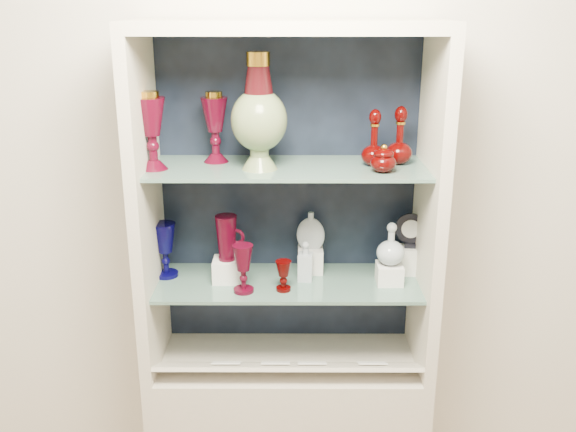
{
  "coord_description": "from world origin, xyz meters",
  "views": [
    {
      "loc": [
        0.01,
        -0.54,
        1.99
      ],
      "look_at": [
        0.0,
        1.53,
        1.3
      ],
      "focal_mm": 40.0,
      "sensor_mm": 36.0,
      "label": 1
    }
  ],
  "objects_px": {
    "lidded_bowl": "(383,158)",
    "ruby_pitcher": "(226,238)",
    "ruby_decanter_a": "(374,134)",
    "flat_flask": "(311,230)",
    "ruby_goblet_tall": "(243,269)",
    "cameo_medallion": "(411,230)",
    "clear_square_bottle": "(306,261)",
    "ruby_decanter_b": "(400,134)",
    "cobalt_goblet": "(165,250)",
    "pedestal_lamp_left": "(152,131)",
    "enamel_urn": "(259,112)",
    "ruby_goblet_small": "(283,276)",
    "pedestal_lamp_right": "(215,127)",
    "clear_round_decanter": "(391,245)"
  },
  "relations": [
    {
      "from": "lidded_bowl",
      "to": "ruby_pitcher",
      "type": "height_order",
      "value": "lidded_bowl"
    },
    {
      "from": "ruby_decanter_a",
      "to": "flat_flask",
      "type": "xyz_separation_m",
      "value": [
        -0.2,
        0.08,
        -0.36
      ]
    },
    {
      "from": "ruby_goblet_tall",
      "to": "cameo_medallion",
      "type": "bearing_deg",
      "value": 15.48
    },
    {
      "from": "lidded_bowl",
      "to": "clear_square_bottle",
      "type": "distance_m",
      "value": 0.47
    },
    {
      "from": "ruby_decanter_a",
      "to": "ruby_decanter_b",
      "type": "height_order",
      "value": "ruby_decanter_a"
    },
    {
      "from": "ruby_decanter_b",
      "to": "cobalt_goblet",
      "type": "distance_m",
      "value": 0.92
    },
    {
      "from": "pedestal_lamp_left",
      "to": "flat_flask",
      "type": "relative_size",
      "value": 1.78
    },
    {
      "from": "ruby_decanter_b",
      "to": "cameo_medallion",
      "type": "height_order",
      "value": "ruby_decanter_b"
    },
    {
      "from": "enamel_urn",
      "to": "ruby_goblet_small",
      "type": "height_order",
      "value": "enamel_urn"
    },
    {
      "from": "enamel_urn",
      "to": "ruby_goblet_tall",
      "type": "relative_size",
      "value": 2.21
    },
    {
      "from": "pedestal_lamp_right",
      "to": "lidded_bowl",
      "type": "distance_m",
      "value": 0.58
    },
    {
      "from": "clear_square_bottle",
      "to": "clear_round_decanter",
      "type": "relative_size",
      "value": 1.0
    },
    {
      "from": "pedestal_lamp_left",
      "to": "clear_round_decanter",
      "type": "height_order",
      "value": "pedestal_lamp_left"
    },
    {
      "from": "lidded_bowl",
      "to": "clear_round_decanter",
      "type": "distance_m",
      "value": 0.33
    },
    {
      "from": "ruby_decanter_a",
      "to": "ruby_pitcher",
      "type": "xyz_separation_m",
      "value": [
        -0.5,
        -0.0,
        -0.37
      ]
    },
    {
      "from": "pedestal_lamp_left",
      "to": "enamel_urn",
      "type": "height_order",
      "value": "enamel_urn"
    },
    {
      "from": "flat_flask",
      "to": "pedestal_lamp_left",
      "type": "bearing_deg",
      "value": -156.2
    },
    {
      "from": "ruby_goblet_small",
      "to": "cameo_medallion",
      "type": "bearing_deg",
      "value": 18.57
    },
    {
      "from": "clear_square_bottle",
      "to": "ruby_goblet_tall",
      "type": "bearing_deg",
      "value": -155.41
    },
    {
      "from": "ruby_goblet_tall",
      "to": "clear_square_bottle",
      "type": "relative_size",
      "value": 1.16
    },
    {
      "from": "ruby_decanter_b",
      "to": "cobalt_goblet",
      "type": "relative_size",
      "value": 1.04
    },
    {
      "from": "ruby_goblet_small",
      "to": "clear_round_decanter",
      "type": "height_order",
      "value": "clear_round_decanter"
    },
    {
      "from": "ruby_goblet_small",
      "to": "flat_flask",
      "type": "height_order",
      "value": "flat_flask"
    },
    {
      "from": "lidded_bowl",
      "to": "clear_round_decanter",
      "type": "bearing_deg",
      "value": 52.06
    },
    {
      "from": "flat_flask",
      "to": "clear_square_bottle",
      "type": "bearing_deg",
      "value": -94.05
    },
    {
      "from": "cameo_medallion",
      "to": "ruby_goblet_small",
      "type": "bearing_deg",
      "value": -155.37
    },
    {
      "from": "clear_round_decanter",
      "to": "cameo_medallion",
      "type": "height_order",
      "value": "cameo_medallion"
    },
    {
      "from": "enamel_urn",
      "to": "clear_round_decanter",
      "type": "xyz_separation_m",
      "value": [
        0.45,
        0.02,
        -0.46
      ]
    },
    {
      "from": "ruby_decanter_a",
      "to": "ruby_goblet_small",
      "type": "height_order",
      "value": "ruby_decanter_a"
    },
    {
      "from": "ruby_decanter_a",
      "to": "ruby_goblet_tall",
      "type": "relative_size",
      "value": 1.25
    },
    {
      "from": "ruby_decanter_a",
      "to": "clear_round_decanter",
      "type": "height_order",
      "value": "ruby_decanter_a"
    },
    {
      "from": "ruby_decanter_a",
      "to": "cobalt_goblet",
      "type": "xyz_separation_m",
      "value": [
        -0.73,
        0.04,
        -0.43
      ]
    },
    {
      "from": "pedestal_lamp_left",
      "to": "lidded_bowl",
      "type": "bearing_deg",
      "value": -2.95
    },
    {
      "from": "ruby_decanter_a",
      "to": "lidded_bowl",
      "type": "relative_size",
      "value": 2.24
    },
    {
      "from": "enamel_urn",
      "to": "ruby_goblet_tall",
      "type": "distance_m",
      "value": 0.53
    },
    {
      "from": "enamel_urn",
      "to": "ruby_decanter_b",
      "type": "height_order",
      "value": "enamel_urn"
    },
    {
      "from": "ruby_decanter_a",
      "to": "clear_round_decanter",
      "type": "xyz_separation_m",
      "value": [
        0.07,
        -0.02,
        -0.38
      ]
    },
    {
      "from": "pedestal_lamp_left",
      "to": "ruby_decanter_b",
      "type": "xyz_separation_m",
      "value": [
        0.81,
        0.07,
        -0.02
      ]
    },
    {
      "from": "cobalt_goblet",
      "to": "clear_round_decanter",
      "type": "bearing_deg",
      "value": -4.21
    },
    {
      "from": "enamel_urn",
      "to": "clear_square_bottle",
      "type": "distance_m",
      "value": 0.56
    },
    {
      "from": "pedestal_lamp_left",
      "to": "ruby_decanter_b",
      "type": "bearing_deg",
      "value": 4.94
    },
    {
      "from": "lidded_bowl",
      "to": "ruby_pitcher",
      "type": "bearing_deg",
      "value": 170.66
    },
    {
      "from": "enamel_urn",
      "to": "ruby_goblet_small",
      "type": "distance_m",
      "value": 0.56
    },
    {
      "from": "cobalt_goblet",
      "to": "ruby_pitcher",
      "type": "bearing_deg",
      "value": -9.43
    },
    {
      "from": "lidded_bowl",
      "to": "enamel_urn",
      "type": "bearing_deg",
      "value": 173.91
    },
    {
      "from": "ruby_pitcher",
      "to": "clear_square_bottle",
      "type": "height_order",
      "value": "ruby_pitcher"
    },
    {
      "from": "flat_flask",
      "to": "cameo_medallion",
      "type": "height_order",
      "value": "same"
    },
    {
      "from": "pedestal_lamp_left",
      "to": "enamel_urn",
      "type": "xyz_separation_m",
      "value": [
        0.35,
        0.0,
        0.06
      ]
    },
    {
      "from": "ruby_decanter_b",
      "to": "cobalt_goblet",
      "type": "bearing_deg",
      "value": 178.99
    },
    {
      "from": "ruby_decanter_b",
      "to": "flat_flask",
      "type": "bearing_deg",
      "value": 168.7
    }
  ]
}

